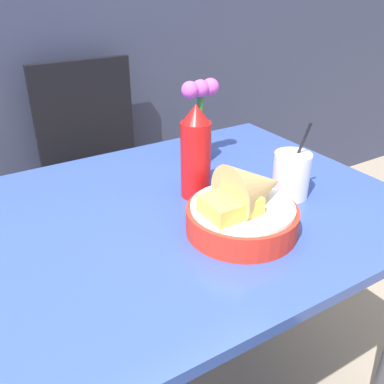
# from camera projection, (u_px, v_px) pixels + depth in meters

# --- Properties ---
(dining_table) EXTENTS (1.14, 0.80, 0.73)m
(dining_table) POSITION_uv_depth(u_px,v_px,m) (162.00, 250.00, 1.02)
(dining_table) COLOR #334C9E
(dining_table) RESTS_ON ground_plane
(chair_far_window) EXTENTS (0.40, 0.40, 0.92)m
(chair_far_window) POSITION_uv_depth(u_px,v_px,m) (97.00, 160.00, 1.73)
(chair_far_window) COLOR black
(chair_far_window) RESTS_ON ground_plane
(food_basket) EXTENTS (0.23, 0.23, 0.16)m
(food_basket) POSITION_uv_depth(u_px,v_px,m) (246.00, 207.00, 0.88)
(food_basket) COLOR red
(food_basket) RESTS_ON dining_table
(ketchup_bottle) EXTENTS (0.07, 0.07, 0.23)m
(ketchup_bottle) POSITION_uv_depth(u_px,v_px,m) (196.00, 153.00, 1.00)
(ketchup_bottle) COLOR red
(ketchup_bottle) RESTS_ON dining_table
(drink_cup) EXTENTS (0.09, 0.09, 0.19)m
(drink_cup) POSITION_uv_depth(u_px,v_px,m) (291.00, 176.00, 1.02)
(drink_cup) COLOR silver
(drink_cup) RESTS_ON dining_table
(flower_vase) EXTENTS (0.11, 0.06, 0.23)m
(flower_vase) POSITION_uv_depth(u_px,v_px,m) (200.00, 121.00, 1.18)
(flower_vase) COLOR gray
(flower_vase) RESTS_ON dining_table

